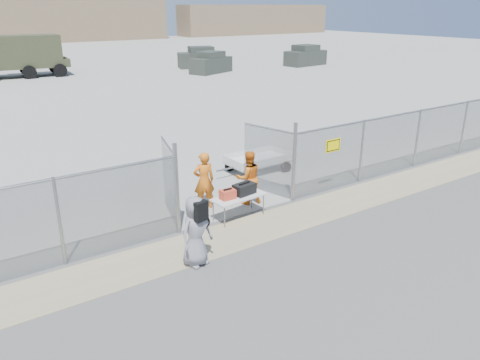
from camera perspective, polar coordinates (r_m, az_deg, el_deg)
ground at (r=12.34m, az=5.22°, el=-7.51°), size 160.00×160.00×0.00m
tarmac_inside at (r=51.20m, az=-26.38°, el=11.94°), size 160.00×80.00×0.01m
dirt_strip at (r=13.04m, az=2.46°, el=-5.79°), size 44.00×1.60×0.01m
chain_link_fence at (r=13.35m, az=0.00°, el=0.00°), size 40.00×0.20×2.20m
folding_table at (r=13.46m, az=-0.16°, el=-3.31°), size 1.66×0.81×0.68m
orange_bag at (r=13.10m, az=-1.51°, el=-1.76°), size 0.43×0.29×0.27m
black_duffel at (r=13.43m, az=0.53°, el=-1.09°), size 0.69×0.47×0.31m
security_worker_left at (r=13.95m, az=-4.41°, el=-0.09°), size 0.73×0.56×1.77m
security_worker_right at (r=14.29m, az=1.03°, el=0.30°), size 0.94×0.81×1.68m
visitor at (r=10.96m, az=-5.42°, el=-6.23°), size 0.95×0.73×1.72m
utility_trailer at (r=17.27m, az=2.20°, el=2.20°), size 2.99×1.57×0.72m
military_truck at (r=45.11m, az=-24.98°, el=13.50°), size 7.45×3.25×3.46m
parked_vehicle_near at (r=43.90m, az=-3.56°, el=14.11°), size 4.54×3.29×1.87m
parked_vehicle_mid at (r=47.77m, az=-4.76°, el=14.66°), size 4.80×3.23×1.99m
parked_vehicle_far at (r=49.99m, az=7.98°, el=14.81°), size 4.65×2.54×2.01m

